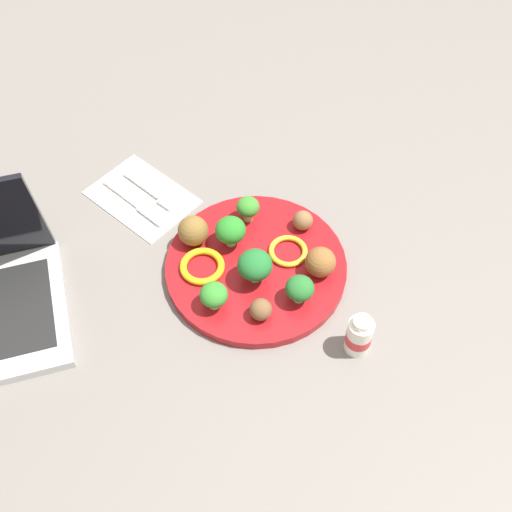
{
  "coord_description": "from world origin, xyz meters",
  "views": [
    {
      "loc": [
        0.41,
        -0.4,
        0.81
      ],
      "look_at": [
        0.0,
        0.0,
        0.04
      ],
      "focal_mm": 44.9,
      "sensor_mm": 36.0,
      "label": 1
    }
  ],
  "objects": [
    {
      "name": "knife",
      "position": [
        -0.23,
        -0.05,
        0.01
      ],
      "size": [
        0.15,
        0.02,
        0.01
      ],
      "color": "white",
      "rests_on": "napkin"
    },
    {
      "name": "meatball_back_right",
      "position": [
        -0.1,
        -0.04,
        0.04
      ],
      "size": [
        0.05,
        0.05,
        0.05
      ],
      "primitive_type": "sphere",
      "color": "brown",
      "rests_on": "plate"
    },
    {
      "name": "fork",
      "position": [
        -0.24,
        -0.01,
        0.01
      ],
      "size": [
        0.12,
        0.03,
        0.01
      ],
      "color": "silver",
      "rests_on": "napkin"
    },
    {
      "name": "broccoli_floret_near_rim",
      "position": [
        0.02,
        -0.02,
        0.05
      ],
      "size": [
        0.05,
        0.05,
        0.06
      ],
      "color": "#8EC376",
      "rests_on": "plate"
    },
    {
      "name": "napkin",
      "position": [
        -0.24,
        -0.03,
        0.0
      ],
      "size": [
        0.18,
        0.13,
        0.01
      ],
      "primitive_type": "cube",
      "rotation": [
        0.0,
        0.0,
        0.08
      ],
      "color": "white",
      "rests_on": "ground_plane"
    },
    {
      "name": "meatball_mid_right",
      "position": [
        0.08,
        0.06,
        0.04
      ],
      "size": [
        0.05,
        0.05,
        0.05
      ],
      "primitive_type": "sphere",
      "color": "brown",
      "rests_on": "plate"
    },
    {
      "name": "ground_plane",
      "position": [
        0.0,
        0.0,
        0.0
      ],
      "size": [
        4.0,
        4.0,
        0.0
      ],
      "primitive_type": "plane",
      "color": "slate"
    },
    {
      "name": "meatball_center",
      "position": [
        -0.0,
        0.1,
        0.03
      ],
      "size": [
        0.03,
        0.03,
        0.03
      ],
      "primitive_type": "sphere",
      "color": "brown",
      "rests_on": "plate"
    },
    {
      "name": "broccoli_floret_front_right",
      "position": [
        -0.06,
        -0.0,
        0.05
      ],
      "size": [
        0.05,
        0.05,
        0.05
      ],
      "color": "#90C678",
      "rests_on": "plate"
    },
    {
      "name": "meatball_mid_left",
      "position": [
        0.07,
        -0.06,
        0.03
      ],
      "size": [
        0.03,
        0.03,
        0.03
      ],
      "primitive_type": "sphere",
      "color": "brown",
      "rests_on": "plate"
    },
    {
      "name": "broccoli_floret_center",
      "position": [
        0.01,
        -0.1,
        0.04
      ],
      "size": [
        0.04,
        0.04,
        0.04
      ],
      "color": "#ABCD80",
      "rests_on": "plate"
    },
    {
      "name": "plate",
      "position": [
        0.0,
        0.0,
        0.01
      ],
      "size": [
        0.28,
        0.28,
        0.02
      ],
      "primitive_type": "cylinder",
      "color": "maroon",
      "rests_on": "ground_plane"
    },
    {
      "name": "pepper_ring_center",
      "position": [
        -0.05,
        -0.06,
        0.02
      ],
      "size": [
        0.1,
        0.1,
        0.01
      ],
      "primitive_type": "torus",
      "rotation": [
        0.0,
        0.0,
        5.44
      ],
      "color": "yellow",
      "rests_on": "plate"
    },
    {
      "name": "pepper_ring_near_rim",
      "position": [
        0.02,
        0.05,
        0.02
      ],
      "size": [
        0.08,
        0.08,
        0.01
      ],
      "primitive_type": "torus",
      "rotation": [
        0.0,
        0.0,
        4.29
      ],
      "color": "gold",
      "rests_on": "plate"
    },
    {
      "name": "broccoli_floret_mid_left",
      "position": [
        0.09,
        -0.0,
        0.04
      ],
      "size": [
        0.04,
        0.04,
        0.05
      ],
      "color": "#8ED17F",
      "rests_on": "plate"
    },
    {
      "name": "yogurt_bottle",
      "position": [
        0.2,
        0.01,
        0.03
      ],
      "size": [
        0.04,
        0.04,
        0.07
      ],
      "color": "white",
      "rests_on": "ground_plane"
    },
    {
      "name": "broccoli_floret_front_left",
      "position": [
        -0.07,
        0.05,
        0.04
      ],
      "size": [
        0.04,
        0.04,
        0.04
      ],
      "color": "#9FCD6F",
      "rests_on": "plate"
    }
  ]
}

